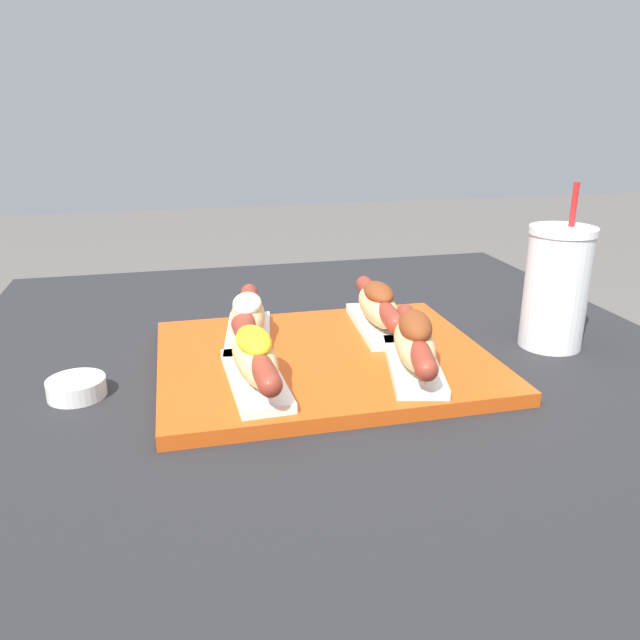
% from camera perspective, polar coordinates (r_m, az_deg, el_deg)
% --- Properties ---
extents(patio_table, '(1.03, 1.08, 0.73)m').
position_cam_1_polar(patio_table, '(1.06, 0.59, -21.94)').
color(patio_table, '#232326').
rests_on(patio_table, ground_plane).
extents(serving_tray, '(0.43, 0.35, 0.02)m').
position_cam_1_polar(serving_tray, '(0.84, 0.32, -3.61)').
color(serving_tray, '#CC4C14').
rests_on(serving_tray, patio_table).
extents(hot_dog_0, '(0.07, 0.22, 0.07)m').
position_cam_1_polar(hot_dog_0, '(0.74, -6.01, -3.45)').
color(hot_dog_0, white).
rests_on(hot_dog_0, serving_tray).
extents(hot_dog_1, '(0.10, 0.21, 0.07)m').
position_cam_1_polar(hot_dog_1, '(0.78, 8.62, -2.14)').
color(hot_dog_1, white).
rests_on(hot_dog_1, serving_tray).
extents(hot_dog_2, '(0.09, 0.22, 0.06)m').
position_cam_1_polar(hot_dog_2, '(0.87, -6.63, 0.18)').
color(hot_dog_2, white).
rests_on(hot_dog_2, serving_tray).
extents(hot_dog_3, '(0.07, 0.22, 0.07)m').
position_cam_1_polar(hot_dog_3, '(0.92, 5.34, 1.19)').
color(hot_dog_3, white).
rests_on(hot_dog_3, serving_tray).
extents(sauce_bowl, '(0.07, 0.07, 0.02)m').
position_cam_1_polar(sauce_bowl, '(0.80, -21.38, -5.69)').
color(sauce_bowl, silver).
rests_on(sauce_bowl, patio_table).
extents(drink_cup, '(0.09, 0.09, 0.23)m').
position_cam_1_polar(drink_cup, '(0.94, 20.79, 2.80)').
color(drink_cup, white).
rests_on(drink_cup, patio_table).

